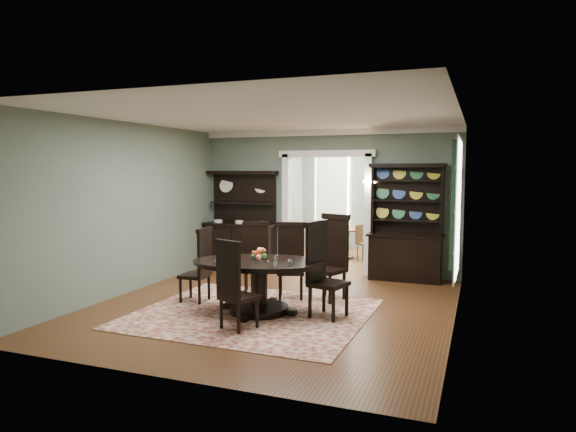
# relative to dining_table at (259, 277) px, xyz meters

# --- Properties ---
(room) EXTENTS (5.51, 6.01, 3.01)m
(room) POSITION_rel_dining_table_xyz_m (0.06, 0.45, 1.02)
(room) COLOR brown
(room) RESTS_ON ground
(parlor) EXTENTS (3.51, 3.50, 3.01)m
(parlor) POSITION_rel_dining_table_xyz_m (0.06, 5.93, 0.96)
(parlor) COLOR brown
(parlor) RESTS_ON ground
(doorway_trim) EXTENTS (2.08, 0.25, 2.57)m
(doorway_trim) POSITION_rel_dining_table_xyz_m (0.06, 3.40, 1.06)
(doorway_trim) COLOR white
(doorway_trim) RESTS_ON floor
(right_window) EXTENTS (0.15, 1.47, 2.12)m
(right_window) POSITION_rel_dining_table_xyz_m (2.75, 1.33, 1.04)
(right_window) COLOR white
(right_window) RESTS_ON wall_right
(wall_sconce) EXTENTS (0.27, 0.21, 0.21)m
(wall_sconce) POSITION_rel_dining_table_xyz_m (1.01, 3.25, 1.33)
(wall_sconce) COLOR #C27933
(wall_sconce) RESTS_ON back_wall_right
(rug) EXTENTS (3.45, 3.08, 0.01)m
(rug) POSITION_rel_dining_table_xyz_m (-0.07, -0.10, -0.55)
(rug) COLOR maroon
(rug) RESTS_ON floor
(dining_table) EXTENTS (2.24, 2.22, 0.80)m
(dining_table) POSITION_rel_dining_table_xyz_m (0.00, 0.00, 0.00)
(dining_table) COLOR black
(dining_table) RESTS_ON rug
(centerpiece) EXTENTS (1.28, 0.82, 0.21)m
(centerpiece) POSITION_rel_dining_table_xyz_m (0.05, -0.09, 0.30)
(centerpiece) COLOR silver
(centerpiece) RESTS_ON dining_table
(chair_far_left) EXTENTS (0.60, 0.58, 1.25)m
(chair_far_left) POSITION_rel_dining_table_xyz_m (-0.60, 1.21, 0.10)
(chair_far_left) COLOR black
(chair_far_left) RESTS_ON rug
(chair_far_mid) EXTENTS (0.59, 0.58, 1.28)m
(chair_far_mid) POSITION_rel_dining_table_xyz_m (0.11, 1.10, 0.12)
(chair_far_mid) COLOR black
(chair_far_mid) RESTS_ON rug
(chair_far_right) EXTENTS (0.67, 0.65, 1.43)m
(chair_far_right) POSITION_rel_dining_table_xyz_m (0.81, 1.19, 0.20)
(chair_far_right) COLOR black
(chair_far_right) RESTS_ON rug
(chair_end_left) EXTENTS (0.46, 0.48, 1.23)m
(chair_end_left) POSITION_rel_dining_table_xyz_m (-1.15, 0.23, 0.09)
(chair_end_left) COLOR black
(chair_end_left) RESTS_ON rug
(chair_end_right) EXTENTS (0.61, 0.63, 1.42)m
(chair_end_right) POSITION_rel_dining_table_xyz_m (0.94, 0.16, 0.19)
(chair_end_right) COLOR black
(chair_end_right) RESTS_ON rug
(chair_near) EXTENTS (0.58, 0.57, 1.24)m
(chair_near) POSITION_rel_dining_table_xyz_m (0.03, -0.92, 0.10)
(chair_near) COLOR black
(chair_near) RESTS_ON rug
(sideboard) EXTENTS (1.66, 0.66, 2.14)m
(sideboard) POSITION_rel_dining_table_xyz_m (-1.83, 3.15, 0.19)
(sideboard) COLOR black
(sideboard) RESTS_ON floor
(welsh_dresser) EXTENTS (1.48, 0.56, 2.29)m
(welsh_dresser) POSITION_rel_dining_table_xyz_m (1.75, 3.15, 0.27)
(welsh_dresser) COLOR black
(welsh_dresser) RESTS_ON floor
(parlor_table) EXTENTS (0.78, 0.78, 0.73)m
(parlor_table) POSITION_rel_dining_table_xyz_m (0.03, 5.15, -0.08)
(parlor_table) COLOR #5B311A
(parlor_table) RESTS_ON parlor_floor
(parlor_chair_left) EXTENTS (0.41, 0.40, 0.94)m
(parlor_chair_left) POSITION_rel_dining_table_xyz_m (-0.49, 5.03, -0.05)
(parlor_chair_left) COLOR #5B311A
(parlor_chair_left) RESTS_ON parlor_floor
(parlor_chair_right) EXTENTS (0.39, 0.38, 0.85)m
(parlor_chair_right) POSITION_rel_dining_table_xyz_m (0.49, 5.00, -0.10)
(parlor_chair_right) COLOR #5B311A
(parlor_chair_right) RESTS_ON parlor_floor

